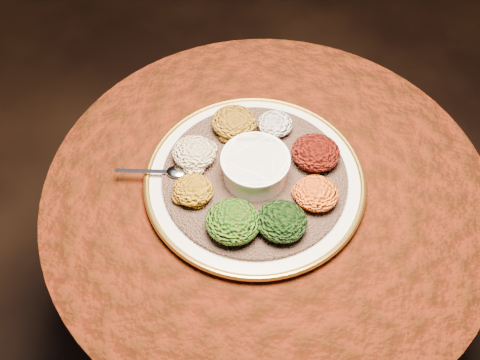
# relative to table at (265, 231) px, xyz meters

# --- Properties ---
(table) EXTENTS (0.96, 0.96, 0.73)m
(table) POSITION_rel_table_xyz_m (0.00, 0.00, 0.00)
(table) COLOR black
(table) RESTS_ON ground
(platter) EXTENTS (0.55, 0.55, 0.02)m
(platter) POSITION_rel_table_xyz_m (-0.03, 0.01, 0.19)
(platter) COLOR beige
(platter) RESTS_ON table
(injera) EXTENTS (0.40, 0.40, 0.01)m
(injera) POSITION_rel_table_xyz_m (-0.03, 0.01, 0.20)
(injera) COLOR brown
(injera) RESTS_ON platter
(stew_bowl) EXTENTS (0.14, 0.14, 0.06)m
(stew_bowl) POSITION_rel_table_xyz_m (-0.03, 0.01, 0.24)
(stew_bowl) COLOR silver
(stew_bowl) RESTS_ON injera
(spoon) EXTENTS (0.15, 0.05, 0.01)m
(spoon) POSITION_rel_table_xyz_m (-0.20, -0.03, 0.21)
(spoon) COLOR silver
(spoon) RESTS_ON injera
(portion_ayib) EXTENTS (0.08, 0.07, 0.04)m
(portion_ayib) POSITION_rel_table_xyz_m (-0.01, 0.14, 0.23)
(portion_ayib) COLOR silver
(portion_ayib) RESTS_ON injera
(portion_kitfo) EXTENTS (0.10, 0.10, 0.05)m
(portion_kitfo) POSITION_rel_table_xyz_m (0.08, 0.08, 0.23)
(portion_kitfo) COLOR black
(portion_kitfo) RESTS_ON injera
(portion_tikil) EXTENTS (0.09, 0.09, 0.04)m
(portion_tikil) POSITION_rel_table_xyz_m (0.10, -0.02, 0.23)
(portion_tikil) COLOR #CC9111
(portion_tikil) RESTS_ON injera
(portion_gomen) EXTENTS (0.10, 0.10, 0.05)m
(portion_gomen) POSITION_rel_table_xyz_m (0.04, -0.10, 0.23)
(portion_gomen) COLOR black
(portion_gomen) RESTS_ON injera
(portion_mixveg) EXTENTS (0.11, 0.10, 0.05)m
(portion_mixveg) POSITION_rel_table_xyz_m (-0.05, -0.13, 0.23)
(portion_mixveg) COLOR #AE240B
(portion_mixveg) RESTS_ON injera
(portion_kik) EXTENTS (0.08, 0.08, 0.04)m
(portion_kik) POSITION_rel_table_xyz_m (-0.14, -0.07, 0.23)
(portion_kik) COLOR #A6720E
(portion_kik) RESTS_ON injera
(portion_timatim) EXTENTS (0.09, 0.09, 0.05)m
(portion_timatim) POSITION_rel_table_xyz_m (-0.17, 0.02, 0.23)
(portion_timatim) COLOR maroon
(portion_timatim) RESTS_ON injera
(portion_shiro) EXTENTS (0.10, 0.10, 0.05)m
(portion_shiro) POSITION_rel_table_xyz_m (-0.10, 0.12, 0.23)
(portion_shiro) COLOR #8E5A11
(portion_shiro) RESTS_ON injera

